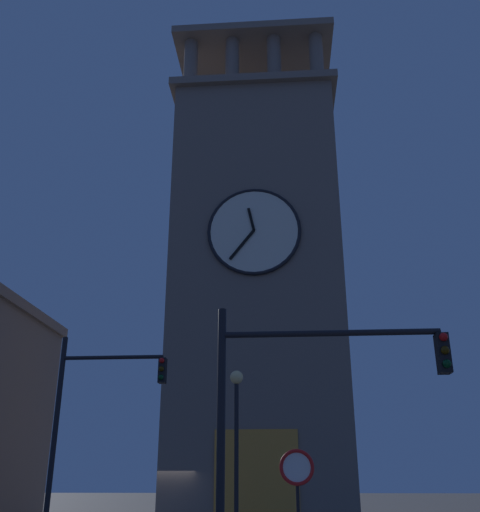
{
  "coord_description": "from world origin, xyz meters",
  "views": [
    {
      "loc": [
        -4.69,
        24.12,
        2.12
      ],
      "look_at": [
        -2.69,
        -2.79,
        12.6
      ],
      "focal_mm": 40.84,
      "sensor_mm": 36.0,
      "label": 1
    }
  ],
  "objects_px": {
    "street_lamp": "(236,424)",
    "no_horn_sign": "(297,478)",
    "clocktower": "(258,291)",
    "traffic_signal_near": "(89,411)",
    "traffic_signal_mid": "(301,398)"
  },
  "relations": [
    {
      "from": "traffic_signal_mid",
      "to": "street_lamp",
      "type": "distance_m",
      "value": 8.53
    },
    {
      "from": "clocktower",
      "to": "no_horn_sign",
      "type": "xyz_separation_m",
      "value": [
        -1.36,
        13.01,
        -8.53
      ]
    },
    {
      "from": "clocktower",
      "to": "no_horn_sign",
      "type": "relative_size",
      "value": 9.53
    },
    {
      "from": "traffic_signal_near",
      "to": "no_horn_sign",
      "type": "relative_size",
      "value": 2.25
    },
    {
      "from": "traffic_signal_near",
      "to": "street_lamp",
      "type": "distance_m",
      "value": 4.69
    },
    {
      "from": "clocktower",
      "to": "no_horn_sign",
      "type": "bearing_deg",
      "value": 95.95
    },
    {
      "from": "street_lamp",
      "to": "no_horn_sign",
      "type": "xyz_separation_m",
      "value": [
        -1.8,
        5.53,
        -1.65
      ]
    },
    {
      "from": "clocktower",
      "to": "street_lamp",
      "type": "bearing_deg",
      "value": 86.61
    },
    {
      "from": "street_lamp",
      "to": "clocktower",
      "type": "bearing_deg",
      "value": -93.39
    },
    {
      "from": "street_lamp",
      "to": "traffic_signal_near",
      "type": "bearing_deg",
      "value": 25.32
    },
    {
      "from": "clocktower",
      "to": "traffic_signal_near",
      "type": "height_order",
      "value": "clocktower"
    },
    {
      "from": "clocktower",
      "to": "traffic_signal_mid",
      "type": "bearing_deg",
      "value": 95.15
    },
    {
      "from": "street_lamp",
      "to": "traffic_signal_mid",
      "type": "bearing_deg",
      "value": 102.66
    },
    {
      "from": "traffic_signal_mid",
      "to": "no_horn_sign",
      "type": "height_order",
      "value": "traffic_signal_mid"
    },
    {
      "from": "street_lamp",
      "to": "no_horn_sign",
      "type": "relative_size",
      "value": 1.98
    }
  ]
}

